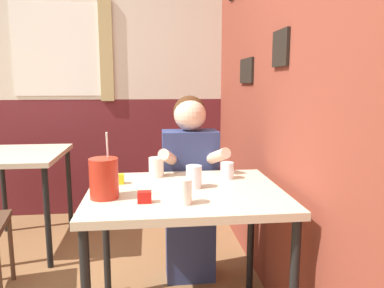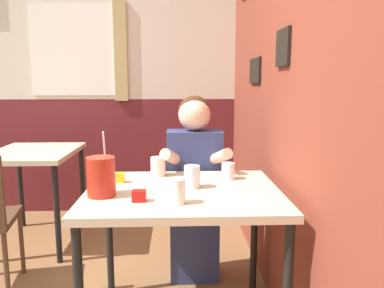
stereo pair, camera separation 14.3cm
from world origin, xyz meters
name	(u,v)px [view 1 (the left image)]	position (x,y,z in m)	size (l,w,h in m)	color
brick_wall_right	(257,68)	(1.25, 1.12, 1.35)	(0.08, 4.24, 2.70)	brown
back_wall	(90,71)	(-0.01, 2.27, 1.36)	(5.43, 0.09, 2.70)	beige
main_table	(185,204)	(0.69, 0.40, 0.67)	(0.94, 0.76, 0.74)	beige
background_table	(20,165)	(-0.44, 1.50, 0.65)	(0.62, 0.78, 0.74)	beige
person_seated	(190,186)	(0.77, 0.91, 0.62)	(0.42, 0.40, 1.18)	navy
cocktail_pitcher	(104,178)	(0.32, 0.31, 0.83)	(0.13, 0.13, 0.30)	#B22819
glass_near_pitcher	(194,177)	(0.74, 0.43, 0.80)	(0.08, 0.08, 0.11)	silver
glass_center	(184,192)	(0.67, 0.19, 0.80)	(0.07, 0.07, 0.11)	silver
glass_far_side	(156,167)	(0.56, 0.68, 0.79)	(0.08, 0.08, 0.11)	silver
glass_by_brick	(227,170)	(0.94, 0.59, 0.79)	(0.07, 0.07, 0.09)	silver
condiment_ketchup	(145,197)	(0.50, 0.22, 0.77)	(0.06, 0.04, 0.05)	#B7140F
condiment_mustard	(118,179)	(0.36, 0.55, 0.77)	(0.06, 0.04, 0.05)	yellow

